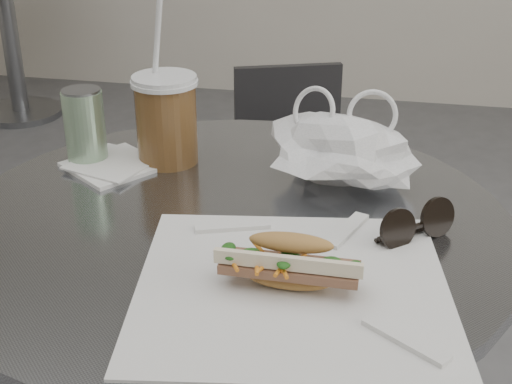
% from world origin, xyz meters
% --- Properties ---
extents(cafe_table, '(0.76, 0.76, 0.74)m').
position_xyz_m(cafe_table, '(0.00, 0.20, 0.47)').
color(cafe_table, slate).
rests_on(cafe_table, ground).
extents(bg_table, '(0.70, 0.70, 0.74)m').
position_xyz_m(bg_table, '(-1.60, 2.40, 0.47)').
color(bg_table, slate).
rests_on(bg_table, ground).
extents(chair_far, '(0.38, 0.40, 0.68)m').
position_xyz_m(chair_far, '(-0.03, 1.03, 0.31)').
color(chair_far, '#2E2E30').
rests_on(chair_far, ground).
extents(sandwich_paper, '(0.40, 0.38, 0.00)m').
position_xyz_m(sandwich_paper, '(0.11, 0.04, 0.74)').
color(sandwich_paper, white).
rests_on(sandwich_paper, cafe_table).
extents(banh_mi, '(0.19, 0.08, 0.06)m').
position_xyz_m(banh_mi, '(0.11, 0.04, 0.77)').
color(banh_mi, tan).
rests_on(banh_mi, sandwich_paper).
extents(iced_coffee, '(0.10, 0.10, 0.30)m').
position_xyz_m(iced_coffee, '(-0.14, 0.36, 0.81)').
color(iced_coffee, brown).
rests_on(iced_coffee, cafe_table).
extents(sunglasses, '(0.10, 0.09, 0.05)m').
position_xyz_m(sunglasses, '(0.24, 0.19, 0.76)').
color(sunglasses, black).
rests_on(sunglasses, cafe_table).
extents(plastic_bag, '(0.23, 0.19, 0.10)m').
position_xyz_m(plastic_bag, '(0.13, 0.33, 0.79)').
color(plastic_bag, white).
rests_on(plastic_bag, cafe_table).
extents(napkin_stack, '(0.17, 0.17, 0.01)m').
position_xyz_m(napkin_stack, '(-0.22, 0.32, 0.74)').
color(napkin_stack, white).
rests_on(napkin_stack, cafe_table).
extents(drink_can, '(0.06, 0.06, 0.12)m').
position_xyz_m(drink_can, '(-0.26, 0.33, 0.80)').
color(drink_can, '#579355').
rests_on(drink_can, cafe_table).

